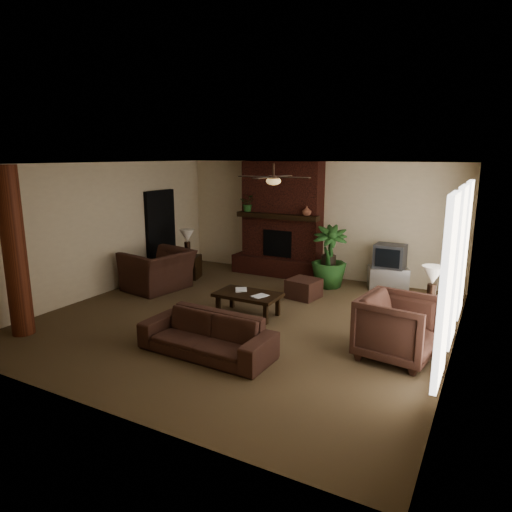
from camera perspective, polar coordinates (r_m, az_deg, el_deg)
The scene contains 23 objects.
room_shell at distance 8.07m, azimuth -1.35°, elevation 1.53°, with size 7.00×7.00×7.00m.
fireplace at distance 11.29m, azimuth 3.21°, elevation 3.44°, with size 2.40×0.70×2.80m.
windows at distance 7.28m, azimuth 23.88°, elevation -1.18°, with size 0.08×3.65×2.35m.
log_column at distance 8.34m, azimuth -28.06°, elevation 0.41°, with size 0.36×0.36×2.80m, color maroon.
doorway at distance 11.54m, azimuth -11.86°, elevation 2.85°, with size 0.10×1.00×2.10m, color black.
ceiling_fan at distance 8.01m, azimuth 2.21°, elevation 9.60°, with size 1.35×1.35×0.37m.
sofa at distance 6.92m, azimuth -6.24°, elevation -9.03°, with size 2.07×0.61×0.81m, color #3D231A.
armchair_left at distance 10.28m, azimuth -12.23°, elevation -0.96°, with size 1.35×0.88×1.18m, color #3D231A.
armchair_right at distance 7.01m, azimuth 17.39°, elevation -8.24°, with size 1.02×0.95×1.05m, color #3D231A.
coffee_table at distance 8.49m, azimuth -1.02°, elevation -5.06°, with size 1.20×0.70×0.43m.
ottoman at distance 9.62m, azimuth 6.02°, elevation -4.07°, with size 0.60×0.60×0.40m, color #3D231A.
tv_stand at distance 10.59m, azimuth 16.23°, elevation -2.68°, with size 0.85×0.50×0.50m, color #B6B6B9.
tv at distance 10.46m, azimuth 16.47°, elevation -0.01°, with size 0.66×0.54×0.52m.
floor_vase at distance 10.56m, azimuth 9.06°, elevation -1.35°, with size 0.34×0.34×0.77m.
floor_plant at distance 10.44m, azimuth 9.11°, elevation -1.74°, with size 0.78×1.40×0.78m, color #265020.
side_table_left at distance 11.20m, azimuth -8.40°, elevation -1.35°, with size 0.50×0.50×0.55m, color black.
lamp_left at distance 11.03m, azimuth -8.65°, elevation 2.29°, with size 0.37×0.37×0.65m.
side_table_right at distance 8.11m, azimuth 20.85°, elevation -7.50°, with size 0.50×0.50×0.55m, color black.
lamp_right at distance 7.87m, azimuth 21.30°, elevation -2.60°, with size 0.36×0.36×0.65m.
mantel_plant at distance 11.40m, azimuth -0.97°, elevation 6.43°, with size 0.38×0.42×0.33m, color #265020.
mantel_vase at distance 10.66m, azimuth 6.39°, elevation 5.63°, with size 0.22×0.23×0.22m, color brown.
book_a at distance 8.59m, azimuth -2.62°, elevation -3.44°, with size 0.22×0.03×0.29m, color #999999.
book_b at distance 8.29m, azimuth -0.02°, elevation -4.02°, with size 0.21×0.02×0.29m, color #999999.
Camera 1 is at (3.91, -6.88, 2.95)m, focal length 31.84 mm.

